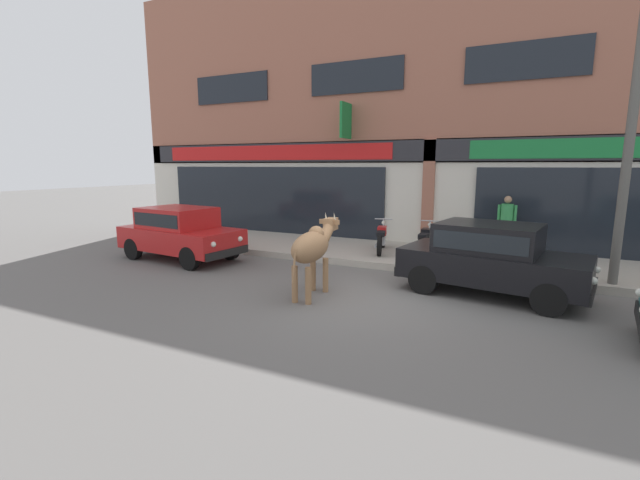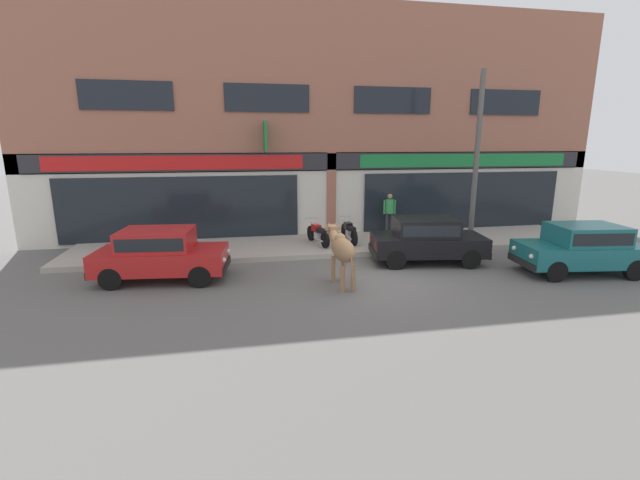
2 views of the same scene
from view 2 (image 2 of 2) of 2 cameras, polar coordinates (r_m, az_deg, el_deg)
name	(u,v)px [view 2 (image 2 of 2)]	position (r m, az deg, el deg)	size (l,w,h in m)	color
ground_plane	(372,278)	(12.40, 6.91, -5.01)	(90.00, 90.00, 0.00)	#605E5B
sidewalk	(340,244)	(15.92, 2.72, -0.55)	(19.00, 3.23, 0.18)	#A8A093
shop_building	(330,130)	(17.30, 1.35, 14.49)	(23.00, 1.40, 8.97)	#9E604C
cow	(342,249)	(11.43, 2.95, -1.25)	(0.60, 2.15, 1.61)	#936B47
car_0	(160,252)	(12.69, -20.54, -1.53)	(3.73, 1.96, 1.46)	black
car_1	(582,247)	(14.69, 31.59, -0.75)	(3.75, 2.03, 1.46)	black
car_2	(427,238)	(14.05, 14.04, 0.27)	(3.78, 2.15, 1.46)	black
motorcycle_0	(318,234)	(15.44, -0.30, 0.86)	(0.65, 1.78, 0.88)	black
motorcycle_1	(349,231)	(15.85, 3.88, 1.15)	(0.52, 1.81, 0.88)	black
pedestrian	(390,209)	(17.40, 9.26, 4.07)	(0.50, 0.32, 1.60)	#2D2D33
utility_pole	(476,160)	(15.98, 20.13, 9.93)	(0.18, 0.18, 5.99)	#595651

